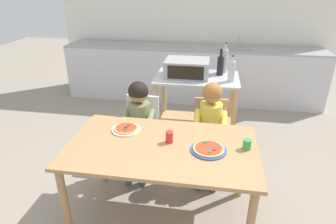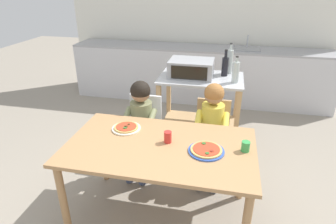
% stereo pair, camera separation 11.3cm
% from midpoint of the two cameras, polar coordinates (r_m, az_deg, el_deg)
% --- Properties ---
extents(ground_plane, '(12.57, 12.57, 0.00)m').
position_cam_midpoint_polar(ground_plane, '(3.73, 4.01, -6.20)').
color(ground_plane, gray).
extents(back_wall_tiled, '(4.71, 0.14, 2.70)m').
position_cam_midpoint_polar(back_wall_tiled, '(5.15, 7.88, 18.45)').
color(back_wall_tiled, white).
rests_on(back_wall_tiled, ground).
extents(kitchen_counter, '(4.23, 0.60, 1.11)m').
position_cam_midpoint_polar(kitchen_counter, '(4.94, 6.86, 7.55)').
color(kitchen_counter, silver).
rests_on(kitchen_counter, ground).
extents(kitchen_island_cart, '(0.95, 0.61, 0.91)m').
position_cam_midpoint_polar(kitchen_island_cart, '(3.42, 7.30, 2.04)').
color(kitchen_island_cart, '#B7BABF').
rests_on(kitchen_island_cart, ground).
extents(toaster_oven, '(0.49, 0.38, 0.19)m').
position_cam_midpoint_polar(toaster_oven, '(3.29, 5.66, 8.65)').
color(toaster_oven, '#999BA0').
rests_on(toaster_oven, kitchen_island_cart).
extents(bottle_squat_spirits, '(0.07, 0.07, 0.30)m').
position_cam_midpoint_polar(bottle_squat_spirits, '(3.37, 12.23, 8.97)').
color(bottle_squat_spirits, black).
rests_on(bottle_squat_spirits, kitchen_island_cart).
extents(bottle_tall_green_wine, '(0.07, 0.07, 0.29)m').
position_cam_midpoint_polar(bottle_tall_green_wine, '(3.17, 14.33, 7.73)').
color(bottle_tall_green_wine, '#ADB7B2').
rests_on(bottle_tall_green_wine, kitchen_island_cart).
extents(bottle_brown_beer, '(0.07, 0.07, 0.35)m').
position_cam_midpoint_polar(bottle_brown_beer, '(3.47, 13.11, 9.81)').
color(bottle_brown_beer, '#ADB7B2').
rests_on(bottle_brown_beer, kitchen_island_cart).
extents(dining_table, '(1.50, 0.88, 0.73)m').
position_cam_midpoint_polar(dining_table, '(2.33, -0.17, -8.45)').
color(dining_table, '#AD7F51').
rests_on(dining_table, ground).
extents(dining_chair_left, '(0.36, 0.36, 0.81)m').
position_cam_midpoint_polar(dining_chair_left, '(3.07, -3.79, -3.20)').
color(dining_chair_left, silver).
rests_on(dining_chair_left, ground).
extents(dining_chair_right, '(0.36, 0.36, 0.81)m').
position_cam_midpoint_polar(dining_chair_right, '(3.00, 9.74, -4.20)').
color(dining_chair_right, tan).
rests_on(dining_chair_right, ground).
extents(child_in_olive_shirt, '(0.32, 0.42, 1.01)m').
position_cam_midpoint_polar(child_in_olive_shirt, '(2.88, -4.53, -1.06)').
color(child_in_olive_shirt, '#424C6B').
rests_on(child_in_olive_shirt, ground).
extents(child_in_yellow_shirt, '(0.32, 0.42, 1.02)m').
position_cam_midpoint_polar(child_in_yellow_shirt, '(2.81, 9.86, -2.13)').
color(child_in_yellow_shirt, '#424C6B').
rests_on(child_in_yellow_shirt, ground).
extents(pizza_plate_cream, '(0.25, 0.25, 0.03)m').
position_cam_midpoint_polar(pizza_plate_cream, '(2.52, -7.03, -3.15)').
color(pizza_plate_cream, beige).
rests_on(pizza_plate_cream, dining_table).
extents(pizza_plate_blue_rimmed, '(0.28, 0.28, 0.03)m').
position_cam_midpoint_polar(pizza_plate_blue_rimmed, '(2.22, 9.09, -7.55)').
color(pizza_plate_blue_rimmed, '#3356B7').
rests_on(pizza_plate_blue_rimmed, dining_table).
extents(drinking_cup_red, '(0.06, 0.06, 0.10)m').
position_cam_midpoint_polar(drinking_cup_red, '(2.30, 1.38, -5.02)').
color(drinking_cup_red, red).
rests_on(drinking_cup_red, dining_table).
extents(drinking_cup_green, '(0.06, 0.06, 0.08)m').
position_cam_midpoint_polar(drinking_cup_green, '(2.28, 16.56, -6.59)').
color(drinking_cup_green, green).
rests_on(drinking_cup_green, dining_table).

